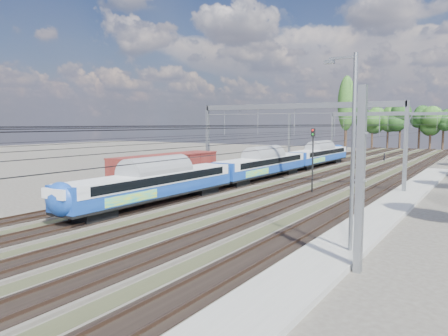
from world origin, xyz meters
The scene contains 11 objects.
ground centered at (0.00, 0.00, 0.00)m, with size 220.00×220.00×0.00m, color #47423A.
track_bed centered at (0.00, 45.00, 0.10)m, with size 21.00×130.00×0.34m.
platform centered at (12.00, 20.00, 0.15)m, with size 3.00×70.00×0.30m, color gray.
catenary centered at (0.33, 52.69, 6.40)m, with size 25.65×130.00×9.00m.
tree_belt centered at (7.38, 92.94, 8.05)m, with size 38.99×99.26×11.71m.
poplar centered at (-14.50, 98.00, 11.89)m, with size 4.40×4.40×19.04m.
emu_train centered at (-4.50, 31.21, 2.36)m, with size 2.74×58.12×4.01m.
freight_boxcar centered at (-9.00, 19.10, 2.19)m, with size 2.88×13.92×3.59m.
worker centered at (2.14, 65.59, 0.80)m, with size 0.59×0.38×1.60m, color black.
signal_near centered at (4.04, 25.01, 4.01)m, with size 0.44×0.40×6.34m.
lamp_post centered at (12.69, 7.36, 5.62)m, with size 1.70×0.26×10.30m.
Camera 1 is at (18.93, -14.73, 6.80)m, focal length 35.00 mm.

